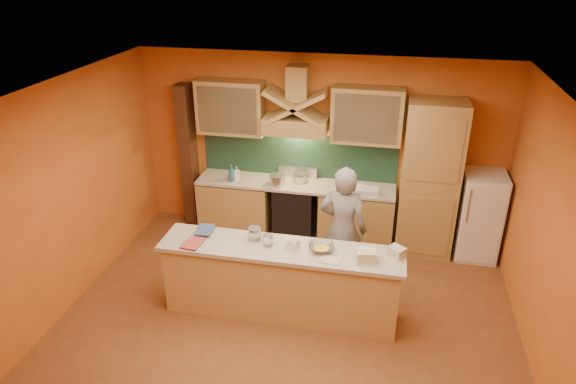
% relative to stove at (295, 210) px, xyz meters
% --- Properties ---
extents(floor, '(5.50, 5.00, 0.01)m').
position_rel_stove_xyz_m(floor, '(0.30, -2.20, -0.45)').
color(floor, brown).
rests_on(floor, ground).
extents(ceiling, '(5.50, 5.00, 0.01)m').
position_rel_stove_xyz_m(ceiling, '(0.30, -2.20, 2.35)').
color(ceiling, white).
rests_on(ceiling, wall_back).
extents(wall_back, '(5.50, 0.02, 2.80)m').
position_rel_stove_xyz_m(wall_back, '(0.30, 0.30, 0.95)').
color(wall_back, orange).
rests_on(wall_back, floor).
extents(wall_left, '(0.02, 5.00, 2.80)m').
position_rel_stove_xyz_m(wall_left, '(-2.45, -2.20, 0.95)').
color(wall_left, orange).
rests_on(wall_left, floor).
extents(wall_right, '(0.02, 5.00, 2.80)m').
position_rel_stove_xyz_m(wall_right, '(3.05, -2.20, 0.95)').
color(wall_right, orange).
rests_on(wall_right, floor).
extents(base_cabinet_left, '(1.10, 0.60, 0.86)m').
position_rel_stove_xyz_m(base_cabinet_left, '(-0.95, 0.00, -0.02)').
color(base_cabinet_left, tan).
rests_on(base_cabinet_left, floor).
extents(base_cabinet_right, '(1.10, 0.60, 0.86)m').
position_rel_stove_xyz_m(base_cabinet_right, '(0.95, 0.00, -0.02)').
color(base_cabinet_right, tan).
rests_on(base_cabinet_right, floor).
extents(counter_top, '(3.00, 0.62, 0.04)m').
position_rel_stove_xyz_m(counter_top, '(-0.00, 0.00, 0.45)').
color(counter_top, beige).
rests_on(counter_top, base_cabinet_left).
extents(stove, '(0.60, 0.58, 0.90)m').
position_rel_stove_xyz_m(stove, '(0.00, 0.00, 0.00)').
color(stove, black).
rests_on(stove, floor).
extents(backsplash, '(3.00, 0.03, 0.70)m').
position_rel_stove_xyz_m(backsplash, '(-0.00, 0.28, 0.80)').
color(backsplash, '#173327').
rests_on(backsplash, wall_back).
extents(range_hood, '(0.92, 0.50, 0.24)m').
position_rel_stove_xyz_m(range_hood, '(0.00, 0.05, 1.37)').
color(range_hood, tan).
rests_on(range_hood, wall_back).
extents(hood_chimney, '(0.30, 0.30, 0.50)m').
position_rel_stove_xyz_m(hood_chimney, '(0.00, 0.15, 1.95)').
color(hood_chimney, tan).
rests_on(hood_chimney, wall_back).
extents(upper_cabinet_left, '(1.00, 0.35, 0.80)m').
position_rel_stove_xyz_m(upper_cabinet_left, '(-1.00, 0.12, 1.55)').
color(upper_cabinet_left, tan).
rests_on(upper_cabinet_left, wall_back).
extents(upper_cabinet_right, '(1.00, 0.35, 0.80)m').
position_rel_stove_xyz_m(upper_cabinet_right, '(1.00, 0.12, 1.55)').
color(upper_cabinet_right, tan).
rests_on(upper_cabinet_right, wall_back).
extents(pantry_column, '(0.80, 0.60, 2.30)m').
position_rel_stove_xyz_m(pantry_column, '(1.95, 0.00, 0.70)').
color(pantry_column, tan).
rests_on(pantry_column, floor).
extents(fridge, '(0.58, 0.60, 1.30)m').
position_rel_stove_xyz_m(fridge, '(2.70, 0.00, 0.20)').
color(fridge, white).
rests_on(fridge, floor).
extents(trim_column_left, '(0.20, 0.30, 2.30)m').
position_rel_stove_xyz_m(trim_column_left, '(-1.75, 0.15, 0.70)').
color(trim_column_left, '#472816').
rests_on(trim_column_left, floor).
extents(island_body, '(2.80, 0.55, 0.88)m').
position_rel_stove_xyz_m(island_body, '(0.20, -1.90, -0.01)').
color(island_body, tan).
rests_on(island_body, floor).
extents(island_top, '(2.90, 0.62, 0.05)m').
position_rel_stove_xyz_m(island_top, '(0.20, -1.90, 0.47)').
color(island_top, beige).
rests_on(island_top, island_body).
extents(person, '(0.67, 0.49, 1.72)m').
position_rel_stove_xyz_m(person, '(0.85, -1.15, 0.41)').
color(person, gray).
rests_on(person, floor).
extents(pot_large, '(0.24, 0.24, 0.17)m').
position_rel_stove_xyz_m(pot_large, '(-0.25, -0.14, 0.53)').
color(pot_large, silver).
rests_on(pot_large, stove).
extents(pot_small, '(0.23, 0.23, 0.15)m').
position_rel_stove_xyz_m(pot_small, '(0.06, 0.05, 0.52)').
color(pot_small, '#B7B7BE').
rests_on(pot_small, stove).
extents(soap_bottle_a, '(0.12, 0.12, 0.21)m').
position_rel_stove_xyz_m(soap_bottle_a, '(-0.90, -0.06, 0.57)').
color(soap_bottle_a, white).
rests_on(soap_bottle_a, counter_top).
extents(soap_bottle_b, '(0.12, 0.12, 0.26)m').
position_rel_stove_xyz_m(soap_bottle_b, '(-0.95, -0.14, 0.60)').
color(soap_bottle_b, '#305C84').
rests_on(soap_bottle_b, counter_top).
extents(bowl_back, '(0.28, 0.28, 0.08)m').
position_rel_stove_xyz_m(bowl_back, '(0.97, -0.14, 0.51)').
color(bowl_back, white).
rests_on(bowl_back, counter_top).
extents(dish_rack, '(0.27, 0.22, 0.09)m').
position_rel_stove_xyz_m(dish_rack, '(1.12, -0.18, 0.52)').
color(dish_rack, white).
rests_on(dish_rack, counter_top).
extents(book_lower, '(0.24, 0.30, 0.03)m').
position_rel_stove_xyz_m(book_lower, '(-0.94, -2.03, 0.51)').
color(book_lower, '#B2423F').
rests_on(book_lower, island_top).
extents(book_upper, '(0.23, 0.30, 0.02)m').
position_rel_stove_xyz_m(book_upper, '(-0.90, -1.75, 0.53)').
color(book_upper, '#39517E').
rests_on(book_upper, island_top).
extents(jar_large, '(0.20, 0.20, 0.16)m').
position_rel_stove_xyz_m(jar_large, '(-0.15, -1.78, 0.57)').
color(jar_large, silver).
rests_on(jar_large, island_top).
extents(jar_small, '(0.12, 0.12, 0.13)m').
position_rel_stove_xyz_m(jar_small, '(0.04, -1.88, 0.56)').
color(jar_small, white).
rests_on(jar_small, island_top).
extents(kitchen_scale, '(0.16, 0.16, 0.10)m').
position_rel_stove_xyz_m(kitchen_scale, '(0.35, -1.89, 0.55)').
color(kitchen_scale, white).
rests_on(kitchen_scale, island_top).
extents(mixing_bowl, '(0.33, 0.33, 0.07)m').
position_rel_stove_xyz_m(mixing_bowl, '(0.68, -1.86, 0.53)').
color(mixing_bowl, white).
rests_on(mixing_bowl, island_top).
extents(cloth, '(0.25, 0.20, 0.02)m').
position_rel_stove_xyz_m(cloth, '(0.81, -2.06, 0.50)').
color(cloth, beige).
rests_on(cloth, island_top).
extents(grocery_bag_a, '(0.24, 0.21, 0.14)m').
position_rel_stove_xyz_m(grocery_bag_a, '(1.20, -1.99, 0.56)').
color(grocery_bag_a, beige).
rests_on(grocery_bag_a, island_top).
extents(grocery_bag_b, '(0.23, 0.22, 0.11)m').
position_rel_stove_xyz_m(grocery_bag_b, '(1.53, -1.80, 0.55)').
color(grocery_bag_b, beige).
rests_on(grocery_bag_b, island_top).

